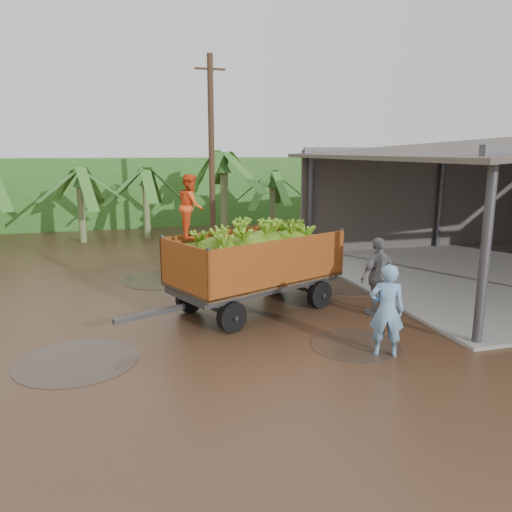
{
  "coord_description": "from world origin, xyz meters",
  "views": [
    {
      "loc": [
        -1.83,
        -11.91,
        4.0
      ],
      "look_at": [
        1.63,
        0.34,
        1.3
      ],
      "focal_mm": 35.0,
      "sensor_mm": 36.0,
      "label": 1
    }
  ],
  "objects": [
    {
      "name": "hedge_north",
      "position": [
        -2.0,
        16.0,
        1.8
      ],
      "size": [
        22.0,
        3.0,
        3.6
      ],
      "primitive_type": "cube",
      "color": "#2D661E",
      "rests_on": "ground"
    },
    {
      "name": "ground",
      "position": [
        0.0,
        0.0,
        0.0
      ],
      "size": [
        100.0,
        100.0,
        0.0
      ],
      "primitive_type": "plane",
      "color": "black",
      "rests_on": "ground"
    },
    {
      "name": "utility_pole",
      "position": [
        1.99,
        8.1,
        3.88
      ],
      "size": [
        1.2,
        0.24,
        7.65
      ],
      "color": "#47301E",
      "rests_on": "ground"
    },
    {
      "name": "man_grey",
      "position": [
        4.29,
        -1.3,
        0.97
      ],
      "size": [
        1.23,
        0.81,
        1.94
      ],
      "primitive_type": "imported",
      "rotation": [
        0.0,
        0.0,
        3.46
      ],
      "color": "slate",
      "rests_on": "ground"
    },
    {
      "name": "banana_trailer",
      "position": [
        1.44,
        -0.17,
        1.29
      ],
      "size": [
        5.86,
        3.56,
        3.47
      ],
      "rotation": [
        0.0,
        0.0,
        0.41
      ],
      "color": "#BE5A1B",
      "rests_on": "ground"
    },
    {
      "name": "man_blue",
      "position": [
        3.17,
        -3.64,
        0.93
      ],
      "size": [
        0.8,
        0.69,
        1.87
      ],
      "primitive_type": "imported",
      "rotation": [
        0.0,
        0.0,
        2.72
      ],
      "color": "#6690BA",
      "rests_on": "ground"
    }
  ]
}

